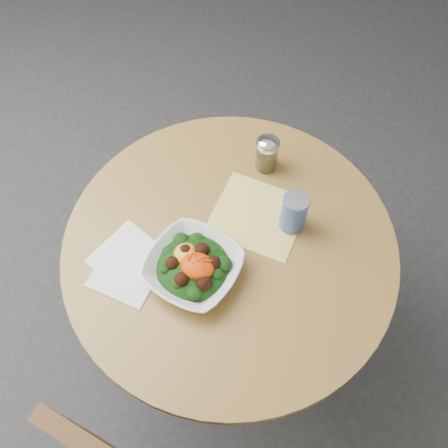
{
  "coord_description": "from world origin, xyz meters",
  "views": [
    {
      "loc": [
        0.23,
        -0.57,
        1.93
      ],
      "look_at": [
        -0.03,
        0.02,
        0.81
      ],
      "focal_mm": 40.0,
      "sensor_mm": 36.0,
      "label": 1
    }
  ],
  "objects": [
    {
      "name": "cloth_napkin",
      "position": [
        0.04,
        0.11,
        0.75
      ],
      "size": [
        0.24,
        0.22,
        0.0
      ],
      "primitive_type": "cube",
      "rotation": [
        0.0,
        0.0,
        0.0
      ],
      "color": "yellow",
      "rests_on": "table"
    },
    {
      "name": "ground",
      "position": [
        0.0,
        0.0,
        0.0
      ],
      "size": [
        6.0,
        6.0,
        0.0
      ],
      "primitive_type": "plane",
      "color": "#2A2A2C",
      "rests_on": "ground"
    },
    {
      "name": "beverage_can",
      "position": [
        0.13,
        0.12,
        0.81
      ],
      "size": [
        0.07,
        0.07,
        0.13
      ],
      "color": "navy",
      "rests_on": "table"
    },
    {
      "name": "fork",
      "position": [
        -0.12,
        -0.07,
        0.76
      ],
      "size": [
        0.08,
        0.19,
        0.0
      ],
      "color": "black",
      "rests_on": "table"
    },
    {
      "name": "paper_napkins",
      "position": [
        -0.22,
        -0.16,
        0.75
      ],
      "size": [
        0.2,
        0.22,
        0.0
      ],
      "color": "white",
      "rests_on": "table"
    },
    {
      "name": "spice_shaker",
      "position": [
        -0.01,
        0.28,
        0.81
      ],
      "size": [
        0.07,
        0.07,
        0.12
      ],
      "color": "silver",
      "rests_on": "table"
    },
    {
      "name": "table",
      "position": [
        0.0,
        0.0,
        0.55
      ],
      "size": [
        0.9,
        0.9,
        0.75
      ],
      "color": "black",
      "rests_on": "ground"
    },
    {
      "name": "salad_bowl",
      "position": [
        -0.05,
        -0.11,
        0.78
      ],
      "size": [
        0.26,
        0.26,
        0.09
      ],
      "color": "white",
      "rests_on": "table"
    }
  ]
}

